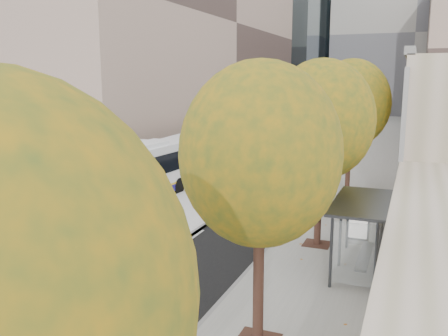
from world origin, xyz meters
The scene contains 12 objects.
bus_platform centered at (-3.88, 35.00, 0.07)m, with size 4.25×150.00×0.15m, color silver.
sidewalk centered at (4.12, 35.00, 0.04)m, with size 4.75×150.00×0.08m, color gray.
building_midrise centered at (-22.50, 41.00, 12.50)m, with size 24.00×46.00×25.00m, color gray.
building_far_block centered at (6.00, 96.00, 15.00)m, with size 30.00×18.00×30.00m, color #9B968E.
bus_shelter centered at (5.69, 10.96, 2.19)m, with size 1.90×4.40×2.53m.
tree_b centered at (3.60, 5.00, 5.04)m, with size 4.00×4.00×6.97m.
tree_c centered at (3.60, 13.00, 5.25)m, with size 4.20×4.20×7.28m.
tree_d centered at (3.60, 22.00, 5.47)m, with size 4.40×4.40×7.60m.
bus_near centered at (-7.62, 10.93, 1.70)m, with size 3.86×18.83×3.12m.
bus_far centered at (-7.90, 30.14, 1.61)m, with size 3.76×17.84×2.95m.
cyclist centered at (-0.55, 7.11, 0.80)m, with size 0.67×1.73×2.16m.
distant_car centered at (-7.99, 49.24, 0.60)m, with size 1.43×3.55×1.21m, color white.
Camera 1 is at (7.05, -5.91, 6.85)m, focal length 38.00 mm.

